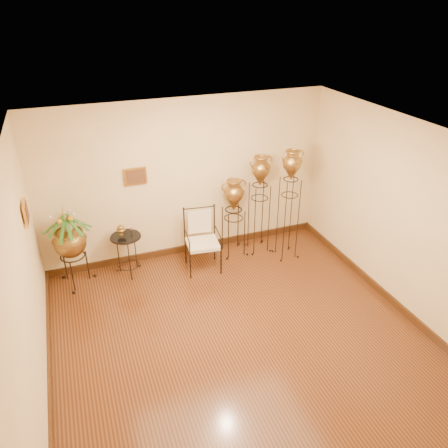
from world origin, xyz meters
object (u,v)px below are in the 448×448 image
object	(u,v)px
amphora_tall	(289,204)
armchair	(203,241)
amphora_mid	(259,204)
planter_urn	(69,239)
side_table	(128,254)

from	to	relation	value
amphora_tall	armchair	xyz separation A→B (m)	(-1.54, 0.10, -0.48)
amphora_mid	planter_urn	world-z (taller)	amphora_mid
planter_urn	side_table	world-z (taller)	planter_urn
amphora_tall	planter_urn	distance (m)	3.65
amphora_mid	planter_urn	size ratio (longest dim) A/B	1.22
planter_urn	amphora_tall	bearing A→B (deg)	-6.66
amphora_mid	armchair	distance (m)	1.25
planter_urn	armchair	bearing A→B (deg)	-8.80
amphora_tall	armchair	size ratio (longest dim) A/B	1.87
planter_urn	armchair	world-z (taller)	planter_urn
planter_urn	amphora_mid	bearing A→B (deg)	-0.72
side_table	amphora_tall	bearing A→B (deg)	-8.73
amphora_tall	planter_urn	bearing A→B (deg)	173.34
amphora_mid	armchair	xyz separation A→B (m)	(-1.16, -0.28, -0.38)
planter_urn	armchair	distance (m)	2.12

